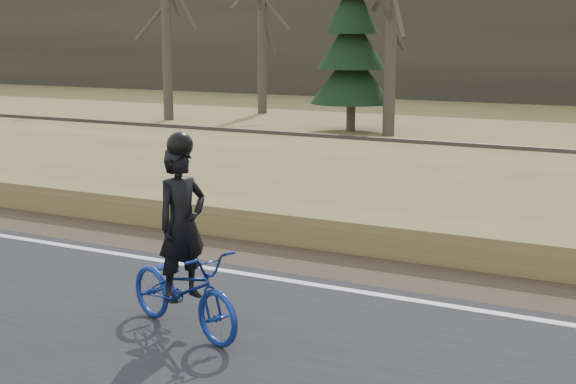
% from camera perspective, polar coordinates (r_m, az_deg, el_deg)
% --- Properties ---
extents(ground, '(120.00, 120.00, 0.00)m').
position_cam_1_polar(ground, '(10.01, -4.30, -6.38)').
color(ground, olive).
rests_on(ground, ground).
extents(road, '(120.00, 6.00, 0.06)m').
position_cam_1_polar(road, '(8.11, -13.79, -10.74)').
color(road, black).
rests_on(road, ground).
extents(edge_line, '(120.00, 0.12, 0.01)m').
position_cam_1_polar(edge_line, '(10.16, -3.71, -5.74)').
color(edge_line, silver).
rests_on(edge_line, road).
extents(shoulder, '(120.00, 1.60, 0.04)m').
position_cam_1_polar(shoulder, '(11.00, -1.00, -4.63)').
color(shoulder, '#473A2B').
rests_on(shoulder, ground).
extents(embankment, '(120.00, 5.00, 0.44)m').
position_cam_1_polar(embankment, '(13.59, 5.04, -0.75)').
color(embankment, olive).
rests_on(embankment, ground).
extents(ballast, '(120.00, 3.00, 0.45)m').
position_cam_1_polar(ballast, '(17.11, 9.93, 1.60)').
color(ballast, slate).
rests_on(ballast, ground).
extents(railroad, '(120.00, 2.40, 0.29)m').
position_cam_1_polar(railroad, '(17.06, 9.96, 2.60)').
color(railroad, black).
rests_on(railroad, ballast).
extents(cyclist, '(1.78, 1.10, 2.03)m').
position_cam_1_polar(cyclist, '(8.09, -7.47, -5.55)').
color(cyclist, navy).
rests_on(cyclist, road).
extents(bare_tree_far_left, '(0.36, 0.36, 8.12)m').
position_cam_1_polar(bare_tree_far_left, '(29.08, -8.70, 13.08)').
color(bare_tree_far_left, '#4B4237').
rests_on(bare_tree_far_left, ground).
extents(bare_tree_left, '(0.36, 0.36, 7.99)m').
position_cam_1_polar(bare_tree_left, '(31.18, -1.89, 12.94)').
color(bare_tree_left, '#4B4237').
rests_on(bare_tree_left, ground).
extents(bare_tree_near_left, '(0.36, 0.36, 6.67)m').
position_cam_1_polar(bare_tree_near_left, '(24.36, 7.33, 11.81)').
color(bare_tree_near_left, '#4B4237').
rests_on(bare_tree_near_left, ground).
extents(conifer, '(2.60, 2.60, 5.82)m').
position_cam_1_polar(conifer, '(25.42, 4.56, 10.52)').
color(conifer, '#4B4237').
rests_on(conifer, ground).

